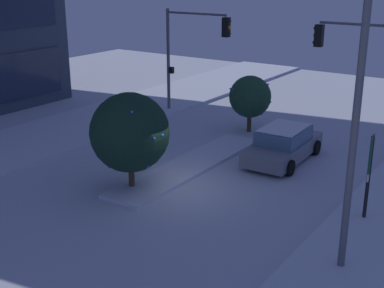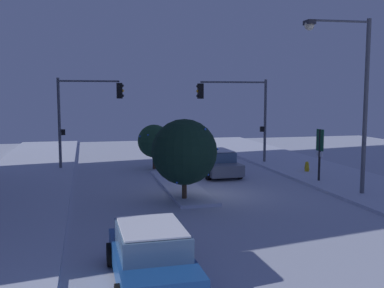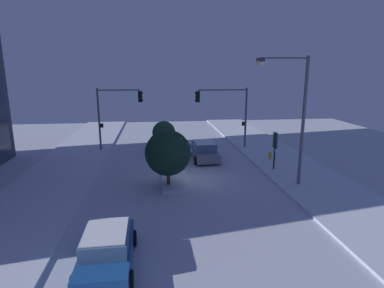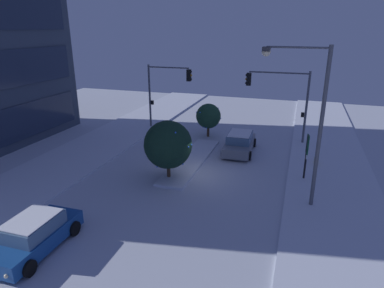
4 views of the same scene
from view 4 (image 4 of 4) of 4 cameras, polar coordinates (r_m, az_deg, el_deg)
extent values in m
plane|color=silver|center=(21.45, -0.63, -5.34)|extent=(52.00, 52.00, 0.00)
cube|color=silver|center=(20.61, 22.93, -7.82)|extent=(52.00, 5.20, 0.14)
cube|color=silver|center=(25.32, -19.46, -2.39)|extent=(52.00, 5.20, 0.14)
cube|color=silver|center=(23.65, -0.06, -2.75)|extent=(9.00, 1.80, 0.14)
cube|color=#232D42|center=(27.70, -29.73, 2.22)|extent=(16.36, 0.10, 2.69)
cube|color=slate|center=(25.50, 8.06, -0.19)|extent=(4.57, 2.04, 0.66)
cube|color=slate|center=(25.30, 8.12, 1.12)|extent=(2.49, 1.78, 0.60)
cube|color=white|center=(25.20, 8.16, 1.84)|extent=(2.30, 1.66, 0.04)
sphere|color=#F9E5B2|center=(27.73, 7.45, 1.37)|extent=(0.16, 0.16, 0.16)
sphere|color=#F9E5B2|center=(27.58, 10.09, 1.13)|extent=(0.16, 0.16, 0.16)
cylinder|color=black|center=(27.09, 6.53, 0.60)|extent=(0.67, 0.24, 0.66)
cylinder|color=black|center=(26.86, 10.52, 0.23)|extent=(0.67, 0.24, 0.66)
cylinder|color=black|center=(24.32, 5.30, -1.54)|extent=(0.67, 0.24, 0.66)
cylinder|color=black|center=(24.07, 9.74, -1.97)|extent=(0.67, 0.24, 0.66)
cube|color=#19478C|center=(16.03, -25.16, -14.32)|extent=(4.25, 1.89, 0.66)
cube|color=slate|center=(15.72, -25.48, -12.45)|extent=(2.30, 1.68, 0.60)
cube|color=white|center=(15.56, -25.65, -11.39)|extent=(2.13, 1.57, 0.04)
sphere|color=#F9E5B2|center=(14.48, -29.02, -19.04)|extent=(0.16, 0.16, 0.16)
cylinder|color=black|center=(14.79, -25.97, -18.45)|extent=(0.66, 0.23, 0.66)
cylinder|color=black|center=(16.48, -19.36, -13.36)|extent=(0.66, 0.23, 0.66)
cylinder|color=black|center=(17.54, -24.31, -11.94)|extent=(0.66, 0.23, 0.66)
cylinder|color=#565960|center=(27.81, 18.82, 5.67)|extent=(0.18, 0.18, 5.79)
cylinder|color=#565960|center=(27.41, 14.54, 11.63)|extent=(0.12, 4.60, 0.12)
cube|color=black|center=(27.73, 9.62, 10.80)|extent=(0.32, 0.36, 1.00)
sphere|color=black|center=(27.72, 9.26, 11.48)|extent=(0.20, 0.20, 0.20)
sphere|color=orange|center=(27.76, 9.23, 10.83)|extent=(0.20, 0.20, 0.20)
sphere|color=black|center=(27.81, 9.19, 10.17)|extent=(0.20, 0.20, 0.20)
cube|color=black|center=(27.92, 18.27, 4.74)|extent=(0.20, 0.24, 0.36)
cylinder|color=#565960|center=(31.21, -7.18, 7.94)|extent=(0.18, 0.18, 5.81)
cylinder|color=#565960|center=(30.05, -4.05, 12.83)|extent=(0.12, 3.78, 0.12)
cube|color=black|center=(29.47, -0.54, 11.58)|extent=(0.32, 0.36, 1.00)
sphere|color=black|center=(29.37, -0.18, 12.18)|extent=(0.20, 0.20, 0.20)
sphere|color=orange|center=(29.41, -0.18, 11.56)|extent=(0.20, 0.20, 0.20)
sphere|color=black|center=(29.46, -0.18, 10.94)|extent=(0.20, 0.20, 0.20)
cube|color=black|center=(31.22, -6.78, 7.02)|extent=(0.20, 0.24, 0.36)
cylinder|color=#565960|center=(17.44, 20.93, 1.88)|extent=(0.20, 0.20, 8.18)
cylinder|color=#565960|center=(16.85, 17.53, 15.38)|extent=(0.29, 2.87, 0.10)
cube|color=#333338|center=(17.03, 12.52, 15.48)|extent=(0.56, 0.36, 0.20)
sphere|color=#F9E5B2|center=(17.04, 12.49, 15.05)|extent=(0.44, 0.44, 0.44)
cylinder|color=gold|center=(24.44, 20.32, -2.74)|extent=(0.26, 0.26, 0.56)
sphere|color=gold|center=(24.32, 20.42, -1.98)|extent=(0.22, 0.22, 0.22)
cylinder|color=gold|center=(24.26, 20.34, -2.83)|extent=(0.12, 0.10, 0.10)
cylinder|color=gold|center=(24.60, 20.32, -2.53)|extent=(0.12, 0.10, 0.10)
cylinder|color=black|center=(21.37, 18.78, -2.27)|extent=(0.12, 0.12, 2.91)
cube|color=#144C2D|center=(21.08, 19.03, -0.06)|extent=(0.55, 0.15, 1.16)
cube|color=white|center=(21.33, 18.82, -1.99)|extent=(0.44, 0.12, 0.24)
cylinder|color=#473323|center=(28.93, 2.75, 2.17)|extent=(0.22, 0.22, 0.91)
sphere|color=#1E4228|center=(28.57, 2.80, 4.77)|extent=(2.11, 2.11, 2.11)
sphere|color=blue|center=(28.22, 2.49, 2.76)|extent=(0.10, 0.10, 0.10)
sphere|color=blue|center=(28.81, 4.02, 3.09)|extent=(0.10, 0.10, 0.10)
sphere|color=blue|center=(28.41, 0.78, 5.43)|extent=(0.10, 0.10, 0.10)
sphere|color=blue|center=(29.42, 3.85, 4.10)|extent=(0.10, 0.10, 0.10)
sphere|color=blue|center=(28.19, 2.04, 2.90)|extent=(0.10, 0.10, 0.10)
sphere|color=blue|center=(28.56, 4.90, 4.37)|extent=(0.10, 0.10, 0.10)
sphere|color=blue|center=(28.70, 4.46, 6.08)|extent=(0.10, 0.10, 0.10)
sphere|color=blue|center=(27.83, 1.37, 5.40)|extent=(0.10, 0.10, 0.10)
cylinder|color=#473323|center=(20.87, -3.99, -4.61)|extent=(0.22, 0.22, 0.99)
sphere|color=black|center=(20.24, -4.10, -0.10)|extent=(2.93, 2.93, 2.93)
sphere|color=blue|center=(20.29, -5.96, -3.84)|extent=(0.10, 0.10, 0.10)
sphere|color=blue|center=(19.40, -0.60, -0.51)|extent=(0.10, 0.10, 0.10)
sphere|color=blue|center=(19.01, -2.82, 1.97)|extent=(0.10, 0.10, 0.10)
sphere|color=blue|center=(19.75, -0.10, -0.09)|extent=(0.10, 0.10, 0.10)
sphere|color=blue|center=(21.48, -5.89, -1.40)|extent=(0.10, 0.10, 0.10)
sphere|color=blue|center=(20.02, -1.56, -3.41)|extent=(0.10, 0.10, 0.10)
camera|label=1|loc=(6.41, 66.75, -1.81)|focal=49.00mm
camera|label=2|loc=(12.34, -73.24, -14.92)|focal=41.72mm
camera|label=3|loc=(8.41, -79.98, -8.25)|focal=29.45mm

